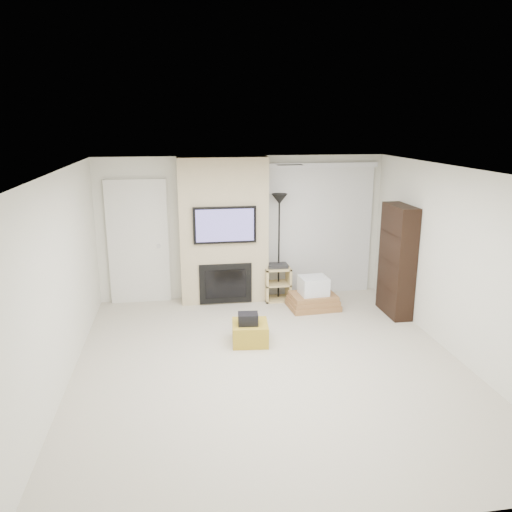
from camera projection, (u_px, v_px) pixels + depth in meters
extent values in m
cube|color=beige|center=(270.00, 365.00, 6.47)|extent=(5.00, 5.50, 0.00)
cube|color=white|center=(272.00, 171.00, 5.82)|extent=(5.00, 5.50, 0.00)
cube|color=silver|center=(242.00, 228.00, 8.77)|extent=(5.00, 0.00, 2.50)
cube|color=silver|center=(342.00, 386.00, 3.53)|extent=(5.00, 0.00, 2.50)
cube|color=silver|center=(59.00, 283.00, 5.78)|extent=(0.00, 5.50, 2.50)
cube|color=silver|center=(459.00, 265.00, 6.52)|extent=(0.00, 5.50, 2.50)
cube|color=silver|center=(290.00, 165.00, 6.65)|extent=(0.35, 0.18, 0.01)
cube|color=#A78823|center=(250.00, 333.00, 7.10)|extent=(0.54, 0.54, 0.30)
cube|color=black|center=(248.00, 319.00, 7.00)|extent=(0.30, 0.25, 0.16)
cube|color=tan|center=(224.00, 231.00, 8.53)|extent=(1.50, 0.40, 2.50)
cube|color=black|center=(225.00, 225.00, 8.27)|extent=(1.05, 0.06, 0.62)
cube|color=#4A447D|center=(225.00, 225.00, 8.24)|extent=(0.96, 0.00, 0.54)
cube|color=black|center=(226.00, 284.00, 8.56)|extent=(0.90, 0.04, 0.70)
cube|color=black|center=(226.00, 284.00, 8.54)|extent=(0.70, 0.02, 0.50)
cube|color=silver|center=(138.00, 242.00, 8.51)|extent=(1.02, 0.08, 2.14)
cube|color=beige|center=(139.00, 244.00, 8.53)|extent=(0.90, 0.05, 2.05)
cylinder|color=silver|center=(159.00, 246.00, 8.54)|extent=(0.07, 0.06, 0.07)
cube|color=silver|center=(322.00, 165.00, 8.64)|extent=(1.98, 0.10, 0.08)
cube|color=silver|center=(320.00, 232.00, 8.96)|extent=(1.90, 0.03, 2.29)
cylinder|color=black|center=(278.00, 297.00, 8.93)|extent=(0.28, 0.28, 0.03)
cylinder|color=black|center=(279.00, 250.00, 8.70)|extent=(0.03, 0.03, 1.75)
cone|color=black|center=(279.00, 199.00, 8.47)|extent=(0.28, 0.28, 0.18)
cube|color=tan|center=(266.00, 284.00, 8.75)|extent=(0.04, 0.38, 0.60)
cube|color=tan|center=(289.00, 283.00, 8.81)|extent=(0.04, 0.38, 0.60)
cube|color=tan|center=(277.00, 299.00, 8.86)|extent=(0.45, 0.38, 0.03)
cube|color=tan|center=(277.00, 284.00, 8.78)|extent=(0.45, 0.38, 0.03)
cube|color=tan|center=(277.00, 268.00, 8.71)|extent=(0.45, 0.38, 0.03)
cube|color=black|center=(277.00, 266.00, 8.70)|extent=(0.35, 0.25, 0.06)
cube|color=olive|center=(313.00, 305.00, 8.46)|extent=(0.86, 0.68, 0.09)
cube|color=olive|center=(313.00, 301.00, 8.44)|extent=(0.82, 0.64, 0.08)
cube|color=olive|center=(313.00, 296.00, 8.42)|extent=(0.78, 0.59, 0.08)
cube|color=silver|center=(313.00, 286.00, 8.37)|extent=(0.48, 0.43, 0.30)
cube|color=black|center=(397.00, 261.00, 8.00)|extent=(0.30, 0.80, 1.80)
cube|color=black|center=(394.00, 287.00, 8.12)|extent=(0.26, 0.72, 0.02)
cube|color=black|center=(396.00, 261.00, 8.00)|extent=(0.26, 0.72, 0.02)
cube|color=black|center=(398.00, 233.00, 7.88)|extent=(0.26, 0.72, 0.02)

